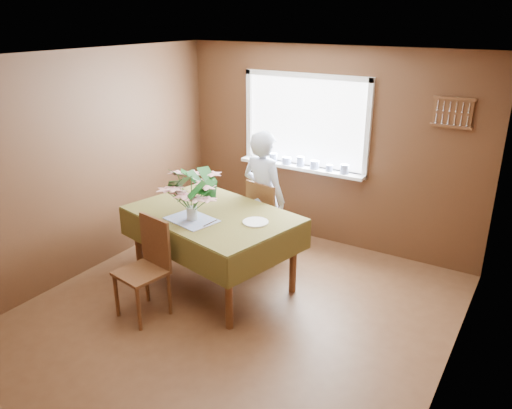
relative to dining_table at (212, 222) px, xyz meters
The scene contains 14 objects.
floor 1.07m from the dining_table, 44.49° to the right, with size 4.50×4.50×0.00m, color #51301B.
ceiling 1.91m from the dining_table, 44.49° to the right, with size 4.50×4.50×0.00m, color white.
wall_back 1.87m from the dining_table, 72.45° to the left, with size 4.00×4.00×0.00m, color brown.
wall_left 1.63m from the dining_table, 159.90° to the right, with size 4.50×4.50×0.00m, color brown.
wall_right 2.65m from the dining_table, 11.84° to the right, with size 4.50×4.50×0.00m, color brown.
window_assembly 1.78m from the dining_table, 81.60° to the left, with size 1.72×0.20×1.22m.
spoon_rack 2.83m from the dining_table, 40.17° to the left, with size 0.44×0.05×0.33m.
dining_table is the anchor object (origin of this frame).
chair_far 0.85m from the dining_table, 75.51° to the left, with size 0.51×0.51×1.01m.
chair_near 0.85m from the dining_table, 104.66° to the right, with size 0.50×0.50×1.00m.
seated_woman 0.81m from the dining_table, 77.59° to the left, with size 0.59×0.39×1.62m, color white.
flower_bouquet 0.50m from the dining_table, 102.37° to the right, with size 0.56×0.56×0.48m.
side_plate 0.55m from the dining_table, ahead, with size 0.26×0.26×0.01m, color white.
table_knife 0.33m from the dining_table, 56.64° to the right, with size 0.02×0.21×0.00m, color silver.
Camera 1 is at (2.44, -3.43, 2.85)m, focal length 35.00 mm.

